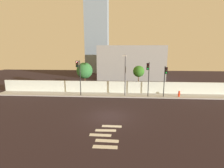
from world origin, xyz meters
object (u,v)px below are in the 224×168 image
object	(u,v)px
roadside_tree_leftmost	(85,71)
traffic_light_left	(79,71)
traffic_light_center	(148,72)
fire_hydrant	(179,94)
traffic_light_right	(165,75)
roadside_tree_midleft	(139,71)
street_lamp_curbside	(125,72)

from	to	relation	value
roadside_tree_leftmost	traffic_light_left	bearing A→B (deg)	-90.17
traffic_light_center	roadside_tree_leftmost	bearing A→B (deg)	157.25
fire_hydrant	traffic_light_right	bearing A→B (deg)	-156.59
traffic_light_center	traffic_light_right	xyz separation A→B (m)	(2.31, -0.06, -0.35)
traffic_light_left	roadside_tree_midleft	distance (m)	9.63
traffic_light_center	traffic_light_right	bearing A→B (deg)	-1.41
traffic_light_left	traffic_light_right	xyz separation A→B (m)	(12.12, -0.45, -0.45)
traffic_light_right	roadside_tree_midleft	size ratio (longest dim) A/B	1.03
roadside_tree_midleft	street_lamp_curbside	bearing A→B (deg)	-123.62
traffic_light_right	street_lamp_curbside	bearing A→B (deg)	171.30
street_lamp_curbside	roadside_tree_leftmost	bearing A→B (deg)	153.37
traffic_light_left	roadside_tree_midleft	bearing A→B (deg)	22.75
roadside_tree_leftmost	fire_hydrant	bearing A→B (deg)	-12.23
traffic_light_right	roadside_tree_leftmost	distance (m)	12.81
fire_hydrant	roadside_tree_midleft	distance (m)	7.02
traffic_light_center	roadside_tree_midleft	distance (m)	4.24
traffic_light_center	traffic_light_right	world-z (taller)	traffic_light_center
traffic_light_left	roadside_tree_leftmost	size ratio (longest dim) A/B	1.08
traffic_light_left	roadside_tree_leftmost	bearing A→B (deg)	89.83
traffic_light_left	street_lamp_curbside	distance (m)	6.66
street_lamp_curbside	fire_hydrant	bearing A→B (deg)	1.39
traffic_light_left	traffic_light_right	size ratio (longest dim) A/B	1.16
traffic_light_center	roadside_tree_leftmost	xyz separation A→B (m)	(-9.80, 4.11, -0.33)
roadside_tree_leftmost	traffic_light_center	bearing A→B (deg)	-22.75
traffic_light_left	traffic_light_center	distance (m)	9.82
traffic_light_center	roadside_tree_midleft	size ratio (longest dim) A/B	1.15
traffic_light_left	street_lamp_curbside	bearing A→B (deg)	3.34
traffic_light_center	traffic_light_right	distance (m)	2.34
traffic_light_left	roadside_tree_midleft	size ratio (longest dim) A/B	1.20
roadside_tree_midleft	roadside_tree_leftmost	bearing A→B (deg)	180.00
traffic_light_left	traffic_light_right	bearing A→B (deg)	-2.12
roadside_tree_leftmost	traffic_light_right	bearing A→B (deg)	-18.99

